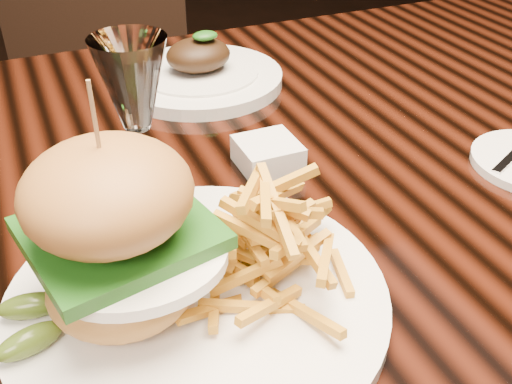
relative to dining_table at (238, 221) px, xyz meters
name	(u,v)px	position (x,y,z in m)	size (l,w,h in m)	color
dining_table	(238,221)	(0.00, 0.00, 0.00)	(1.60, 0.90, 0.75)	black
burger_plate	(192,252)	(-0.11, -0.19, 0.13)	(0.32, 0.32, 0.21)	silver
ramekin	(268,154)	(0.03, -0.01, 0.09)	(0.07, 0.07, 0.03)	silver
wine_glass	(133,91)	(-0.12, -0.05, 0.21)	(0.07, 0.07, 0.19)	white
far_dish	(199,74)	(0.04, 0.24, 0.09)	(0.24, 0.24, 0.08)	silver
chair_far	(94,69)	(-0.03, 0.89, -0.13)	(0.58, 0.59, 0.95)	black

